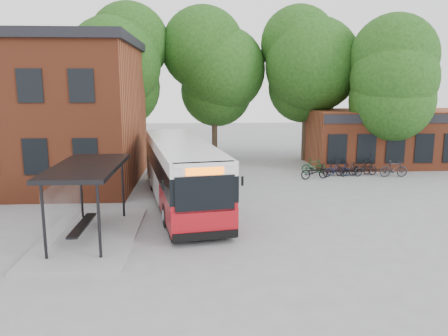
{
  "coord_description": "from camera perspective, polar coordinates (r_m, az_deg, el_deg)",
  "views": [
    {
      "loc": [
        -0.25,
        -17.46,
        5.86
      ],
      "look_at": [
        0.91,
        2.61,
        2.0
      ],
      "focal_mm": 35.0,
      "sensor_mm": 36.0,
      "label": 1
    }
  ],
  "objects": [
    {
      "name": "tree_2",
      "position": [
        34.47,
        10.7,
        10.09
      ],
      "size": [
        7.92,
        7.92,
        11.0
      ],
      "primitive_type": null,
      "color": "#173D10",
      "rests_on": "ground"
    },
    {
      "name": "shop_row",
      "position": [
        35.18,
        22.45,
        3.75
      ],
      "size": [
        14.0,
        6.2,
        4.0
      ],
      "primitive_type": null,
      "color": "brown",
      "rests_on": "ground"
    },
    {
      "name": "bicycle_6",
      "position": [
        29.81,
        18.01,
        -0.08
      ],
      "size": [
        1.9,
        1.21,
        0.94
      ],
      "primitive_type": "imported",
      "rotation": [
        0.0,
        0.0,
        1.92
      ],
      "color": "black",
      "rests_on": "ground"
    },
    {
      "name": "tree_0",
      "position": [
        33.95,
        -13.27,
        9.98
      ],
      "size": [
        7.92,
        7.92,
        11.0
      ],
      "primitive_type": null,
      "color": "#173D10",
      "rests_on": "ground"
    },
    {
      "name": "bike_rail",
      "position": [
        29.62,
        15.51,
        -0.57
      ],
      "size": [
        5.2,
        0.1,
        0.38
      ],
      "primitive_type": null,
      "color": "black",
      "rests_on": "ground"
    },
    {
      "name": "tree_3",
      "position": [
        32.33,
        21.1,
        7.99
      ],
      "size": [
        7.04,
        7.04,
        9.28
      ],
      "primitive_type": null,
      "color": "#173D10",
      "rests_on": "ground"
    },
    {
      "name": "ground",
      "position": [
        18.42,
        -2.38,
        -7.69
      ],
      "size": [
        100.0,
        100.0,
        0.0
      ],
      "primitive_type": "plane",
      "color": "gray"
    },
    {
      "name": "city_bus",
      "position": [
        21.7,
        -5.63,
        -0.62
      ],
      "size": [
        4.8,
        12.54,
        3.12
      ],
      "primitive_type": null,
      "rotation": [
        0.0,
        0.0,
        0.18
      ],
      "color": "#A21018",
      "rests_on": "ground"
    },
    {
      "name": "bicycle_7",
      "position": [
        30.02,
        21.29,
        -0.09
      ],
      "size": [
        1.81,
        0.54,
        1.08
      ],
      "primitive_type": "imported",
      "rotation": [
        0.0,
        0.0,
        1.55
      ],
      "color": "#25262C",
      "rests_on": "ground"
    },
    {
      "name": "bicycle_4",
      "position": [
        29.92,
        17.33,
        -0.05
      ],
      "size": [
        1.82,
        1.11,
        0.9
      ],
      "primitive_type": "imported",
      "rotation": [
        0.0,
        0.0,
        1.89
      ],
      "color": "black",
      "rests_on": "ground"
    },
    {
      "name": "tree_1",
      "position": [
        34.49,
        -1.26,
        9.77
      ],
      "size": [
        7.92,
        7.92,
        10.4
      ],
      "primitive_type": null,
      "color": "#173D10",
      "rests_on": "ground"
    },
    {
      "name": "bicycle_3",
      "position": [
        28.93,
        14.12,
        -0.2
      ],
      "size": [
        1.63,
        0.95,
        0.94
      ],
      "primitive_type": "imported",
      "rotation": [
        0.0,
        0.0,
        1.92
      ],
      "color": "black",
      "rests_on": "ground"
    },
    {
      "name": "bicycle_1",
      "position": [
        29.79,
        11.61,
        0.24
      ],
      "size": [
        1.62,
        0.54,
        0.96
      ],
      "primitive_type": "imported",
      "rotation": [
        0.0,
        0.0,
        1.51
      ],
      "color": "#113F1E",
      "rests_on": "ground"
    },
    {
      "name": "bicycle_5",
      "position": [
        29.41,
        16.07,
        -0.12
      ],
      "size": [
        1.6,
        1.04,
        0.93
      ],
      "primitive_type": "imported",
      "rotation": [
        0.0,
        0.0,
        2.0
      ],
      "color": "black",
      "rests_on": "ground"
    },
    {
      "name": "bicycle_0",
      "position": [
        27.96,
        11.76,
        -0.43
      ],
      "size": [
        1.97,
        1.06,
        0.98
      ],
      "primitive_type": "imported",
      "rotation": [
        0.0,
        0.0,
        1.8
      ],
      "color": "black",
      "rests_on": "ground"
    },
    {
      "name": "bus_shelter",
      "position": [
        17.56,
        -17.25,
        -4.18
      ],
      "size": [
        3.6,
        7.0,
        2.9
      ],
      "primitive_type": null,
      "color": "black",
      "rests_on": "ground"
    },
    {
      "name": "bicycle_2",
      "position": [
        29.4,
        14.72,
        -0.2
      ],
      "size": [
        1.57,
        0.72,
        0.79
      ],
      "primitive_type": "imported",
      "rotation": [
        0.0,
        0.0,
        1.44
      ],
      "color": "navy",
      "rests_on": "ground"
    }
  ]
}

